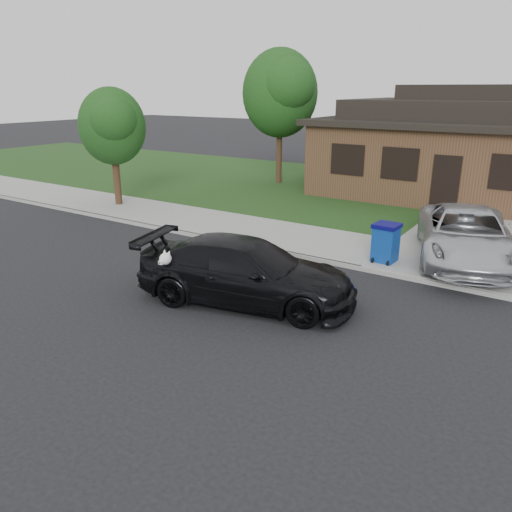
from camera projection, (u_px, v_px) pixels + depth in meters
The scene contains 11 objects.
ground at pixel (167, 282), 12.55m from camera, with size 120.00×120.00×0.00m, color black.
sidewalk at pixel (271, 234), 16.49m from camera, with size 60.00×3.00×0.12m, color gray.
curb at pixel (246, 245), 15.31m from camera, with size 60.00×0.12×0.12m, color gray.
lawn at pixel (363, 193), 22.83m from camera, with size 60.00×13.00×0.13m, color #193814.
driveway at pixel (494, 227), 17.33m from camera, with size 4.50×13.00×0.14m, color gray.
sedan at pixel (246, 271), 11.23m from camera, with size 5.31×3.11×1.45m.
minivan at pixel (466, 235), 13.54m from camera, with size 2.37×5.13×1.43m, color silver.
recycling_bin at pixel (386, 243), 13.53m from camera, with size 0.68×0.71×1.07m.
house at pixel (471, 149), 21.66m from camera, with size 12.60×8.60×4.65m.
tree_0 at pixel (282, 92), 23.57m from camera, with size 3.78×3.60×6.34m.
tree_2 at pixel (112, 125), 19.40m from camera, with size 2.73×2.60×4.59m.
Camera 1 is at (8.28, -8.53, 4.64)m, focal length 35.00 mm.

